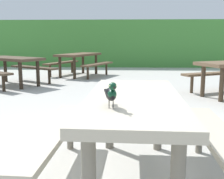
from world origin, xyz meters
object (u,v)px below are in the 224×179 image
bird_grackle (111,93)px  picnic_table_mid_left (12,64)px  picnic_table_mid_right (79,59)px  picnic_table_foreground (134,117)px

bird_grackle → picnic_table_mid_left: bearing=118.3°
picnic_table_mid_right → picnic_table_mid_left: bearing=-125.6°
picnic_table_foreground → bird_grackle: bird_grackle is taller
bird_grackle → picnic_table_mid_right: bearing=101.1°
picnic_table_foreground → bird_grackle: size_ratio=6.44×
picnic_table_foreground → picnic_table_mid_left: same height
bird_grackle → picnic_table_mid_left: 6.13m
picnic_table_foreground → picnic_table_mid_right: (-1.62, 6.97, 0.00)m
picnic_table_foreground → bird_grackle: 0.55m
picnic_table_foreground → bird_grackle: bearing=-110.5°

